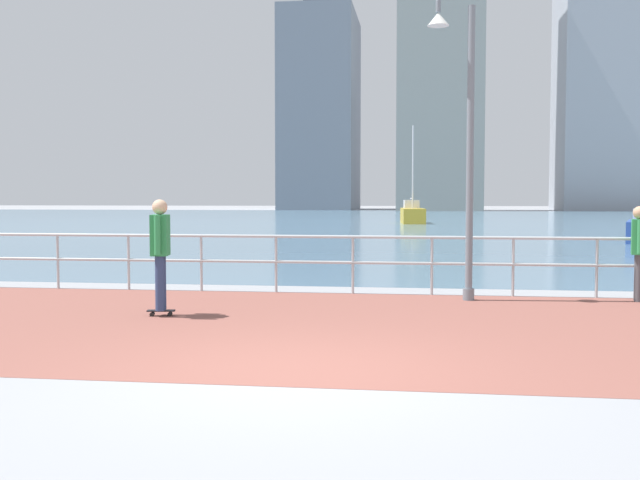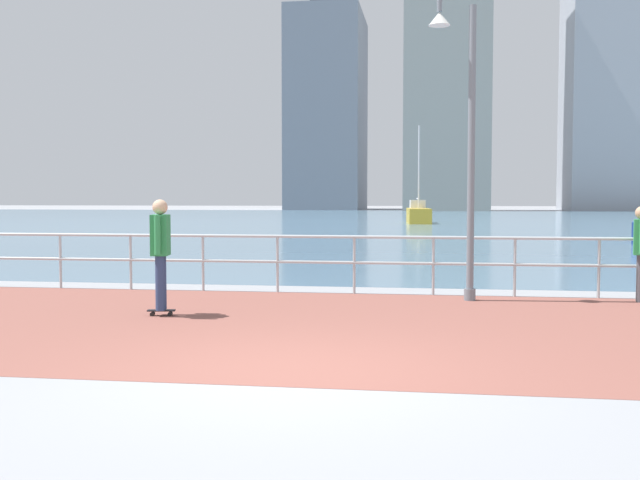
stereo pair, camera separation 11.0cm
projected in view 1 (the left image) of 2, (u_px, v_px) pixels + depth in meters
ground at (401, 225)px, 46.94m from camera, size 220.00×220.00×0.00m
brick_paving at (330, 325)px, 10.07m from camera, size 28.00×6.68×0.01m
harbor_water at (405, 220)px, 57.90m from camera, size 180.00×88.00×0.00m
waterfront_railing at (353, 253)px, 13.33m from camera, size 25.25×0.06×1.05m
lamppost at (461, 119)px, 12.36m from camera, size 0.82×0.36×5.47m
skateboarder at (160, 246)px, 10.78m from camera, size 0.41×0.56×1.70m
bystander at (639, 246)px, 12.34m from camera, size 0.31×0.56×1.58m
sailboat_gray at (412, 214)px, 50.57m from camera, size 1.79×4.78×6.58m
tower_glass at (606, 51)px, 101.35m from camera, size 12.52×11.86×45.11m
tower_steel at (440, 39)px, 98.97m from camera, size 11.14×10.35×47.31m
tower_brick at (321, 112)px, 110.25m from camera, size 10.52×16.59×30.54m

